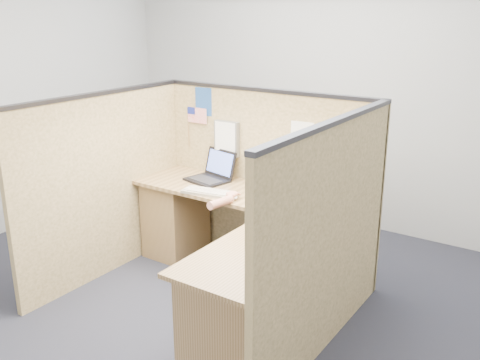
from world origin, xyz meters
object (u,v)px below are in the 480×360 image
Objects in this scene: laptop at (211,173)px; keyboard at (210,192)px; mouse at (233,197)px; l_desk at (236,253)px.

laptop reaches higher than keyboard.
keyboard is 4.90× the size of mouse.
mouse is (0.45, -0.32, -0.04)m from laptop.
keyboard is (-0.39, 0.19, 0.35)m from l_desk.
keyboard is (0.22, -0.32, -0.05)m from laptop.
l_desk is 0.56m from keyboard.
laptop is at bearing 115.40° from keyboard.
keyboard is at bearing 154.05° from l_desk.
laptop is 0.55m from mouse.
laptop reaches higher than l_desk.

